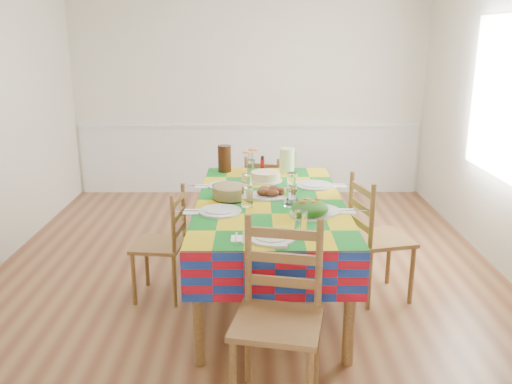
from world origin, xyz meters
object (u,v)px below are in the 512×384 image
green_pitcher (287,161)px  chair_right (376,239)px  chair_far (265,198)px  dining_table (270,211)px  chair_left (164,245)px  chair_near (278,318)px  tea_pitcher (225,159)px  meat_platter (271,193)px

green_pitcher → chair_right: (0.65, -0.85, -0.43)m
green_pitcher → chair_far: size_ratio=0.26×
dining_table → chair_far: bearing=90.5°
dining_table → chair_left: bearing=-179.7°
chair_near → chair_left: size_ratio=1.19×
tea_pitcher → green_pitcher: bearing=-5.3°
dining_table → meat_platter: (0.01, 0.07, 0.12)m
dining_table → chair_near: 1.32m
chair_near → dining_table: bearing=101.9°
green_pitcher → chair_far: (-0.19, 0.47, -0.49)m
meat_platter → chair_right: size_ratio=0.39×
dining_table → chair_far: chair_far is taller
tea_pitcher → chair_left: size_ratio=0.27×
green_pitcher → tea_pitcher: (-0.57, 0.05, 0.01)m
chair_left → chair_right: chair_right is taller
chair_near → chair_right: chair_near is taller
dining_table → tea_pitcher: (-0.40, 0.90, 0.21)m
chair_right → dining_table: bearing=75.4°
green_pitcher → meat_platter: bearing=-102.3°
chair_far → chair_left: (-0.82, -1.32, 0.01)m
chair_far → chair_near: bearing=106.9°
chair_left → chair_near: bearing=39.0°
chair_near → tea_pitcher: bearing=111.9°
green_pitcher → chair_right: 1.16m
dining_table → chair_left: size_ratio=2.33×
chair_far → chair_right: 1.57m
chair_left → green_pitcher: bearing=136.2°
tea_pitcher → chair_right: size_ratio=0.25×
chair_right → tea_pitcher: bearing=39.6°
dining_table → green_pitcher: (0.17, 0.84, 0.20)m
dining_table → chair_far: size_ratio=2.39×
meat_platter → chair_far: size_ratio=0.45×
chair_left → chair_right: bearing=95.9°
green_pitcher → chair_near: (-0.17, -2.15, -0.40)m
dining_table → green_pitcher: bearing=78.3°
tea_pitcher → chair_far: size_ratio=0.28×
dining_table → green_pitcher: size_ratio=9.06×
chair_near → chair_far: bearing=102.0°
chair_far → chair_left: size_ratio=0.97×
meat_platter → chair_right: chair_right is taller
tea_pitcher → chair_right: tea_pitcher is taller
meat_platter → chair_near: chair_near is taller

